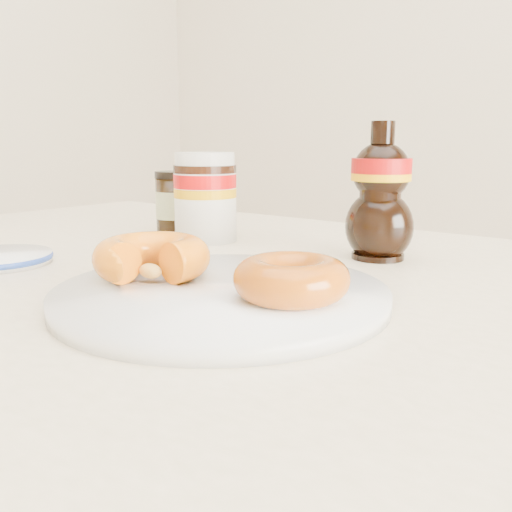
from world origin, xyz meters
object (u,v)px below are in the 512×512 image
Objects in this scene: donut_bitten at (152,257)px; syrup_bottle at (380,191)px; dining_table at (224,358)px; dark_jar at (174,202)px; donut_whole at (291,279)px; plate at (221,295)px; nutella_jar at (205,194)px.

donut_bitten is 0.30m from syrup_bottle.
dark_jar is (-0.28, 0.20, 0.13)m from dining_table.
donut_whole is at bearing -79.08° from syrup_bottle.
donut_whole is (0.07, 0.01, 0.02)m from plate.
dark_jar is (-0.33, 0.26, 0.04)m from plate.
nutella_jar is at bearing 143.97° from donut_whole.
dining_table is at bearing -35.54° from dark_jar.
nutella_jar reaches higher than donut_whole.
nutella_jar is at bearing 135.55° from plate.
plate is 0.42m from dark_jar.
syrup_bottle reaches higher than nutella_jar.
syrup_bottle is (0.25, 0.04, 0.01)m from nutella_jar.
donut_bitten is at bearing -172.50° from donut_whole.
donut_bitten is 1.15× the size of donut_whole.
dining_table is 0.37m from dark_jar.
dining_table is at bearing -109.36° from syrup_bottle.
plate is at bearing -49.89° from dining_table.
donut_whole reaches higher than dining_table.
donut_bitten is at bearing -109.55° from dining_table.
dark_jar is at bearing 144.46° from dining_table.
plate is 2.68× the size of donut_bitten.
syrup_bottle reaches higher than donut_bitten.
donut_whole is 0.58× the size of syrup_bottle.
plate is 1.80× the size of syrup_bottle.
donut_bitten reaches higher than dining_table.
nutella_jar is (-0.18, 0.17, 0.15)m from dining_table.
dining_table is 12.67× the size of donut_bitten.
nutella_jar reaches higher than donut_bitten.
syrup_bottle is at bearing 70.64° from dining_table.
dark_jar is (-0.40, 0.25, 0.01)m from donut_whole.
donut_whole is 0.47m from dark_jar.
donut_whole reaches higher than plate.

